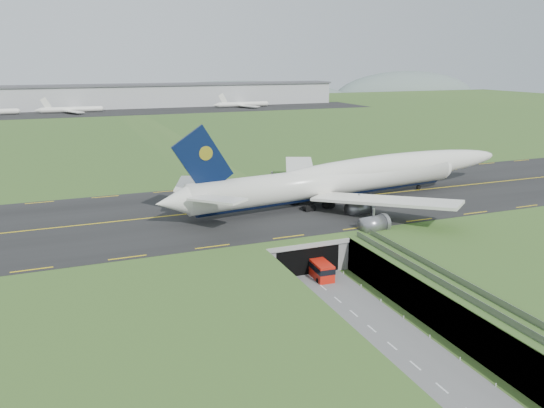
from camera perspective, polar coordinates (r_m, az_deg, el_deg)
name	(u,v)px	position (r m, az deg, el deg)	size (l,w,h in m)	color
ground	(329,293)	(87.63, 6.13, -9.55)	(900.00, 900.00, 0.00)	#2C5221
airfield_deck	(329,276)	(86.42, 6.19, -7.74)	(800.00, 800.00, 6.00)	gray
trench_road	(352,313)	(81.70, 8.61, -11.48)	(12.00, 75.00, 0.20)	slate
taxiway	(259,207)	(114.00, -1.45, -0.32)	(800.00, 44.00, 0.18)	black
tunnel_portal	(288,242)	(100.37, 1.77, -4.14)	(17.00, 22.30, 6.00)	gray
guideway	(468,300)	(77.13, 20.38, -9.69)	(3.00, 53.00, 7.05)	#A8A8A3
jumbo_jet	(354,177)	(120.06, 8.81, 2.85)	(91.27, 58.90, 19.65)	white
shuttle_tram	(319,268)	(93.00, 5.09, -6.90)	(3.14, 7.52, 3.02)	red
cargo_terminal	(120,96)	(372.22, -16.02, 11.10)	(320.00, 67.00, 15.60)	#B2B2B2
distant_hills	(177,106)	(512.13, -10.15, 10.38)	(700.00, 91.00, 60.00)	slate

